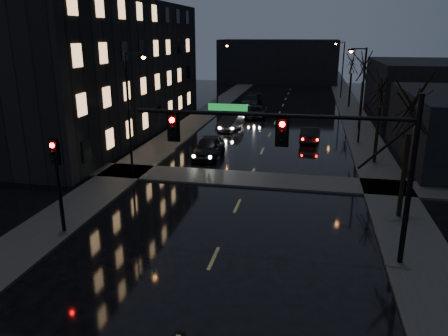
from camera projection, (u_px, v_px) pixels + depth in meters
The scene contains 21 objects.
sidewalk_left at pixel (191, 124), 45.28m from camera, with size 3.00×140.00×0.12m, color #2D2D2B.
sidewalk_right at pixel (361, 131), 42.09m from camera, with size 3.00×140.00×0.12m, color #2D2D2B.
sidewalk_cross at pixel (249, 179), 28.22m from camera, with size 40.00×3.00×0.12m, color #2D2D2B.
apartment_block at pixel (91, 68), 40.35m from camera, with size 12.00×30.00×12.00m, color black.
commercial_right_far at pixel (427, 87), 51.80m from camera, with size 12.00×18.00×6.00m, color black.
far_block at pixel (278, 61), 83.37m from camera, with size 22.00×10.00×8.00m, color black.
signal_mast at pixel (313, 145), 17.18m from camera, with size 11.11×0.41×7.00m.
signal_pole_left at pixel (57, 173), 19.86m from camera, with size 0.35×0.41×4.53m.
tree_near at pixel (414, 97), 20.61m from camera, with size 3.52×3.52×8.08m.
tree_mid_a at pixel (382, 83), 30.10m from camera, with size 3.30×3.30×7.58m.
tree_mid_b at pixel (365, 61), 41.11m from camera, with size 3.74×3.74×8.59m.
tree_far at pixel (353, 59), 54.39m from camera, with size 3.43×3.43×7.88m.
streetlight_l_near at pixel (131, 104), 27.79m from camera, with size 1.53×0.28×8.00m.
streetlight_l_far at pixel (219, 71), 53.09m from camera, with size 1.53×0.28×8.00m.
streetlight_r_mid at pixel (360, 88), 36.18m from camera, with size 1.53×0.28×8.00m.
streetlight_r_far at pixel (341, 65), 62.42m from camera, with size 1.53×0.28×8.00m.
oncoming_car_a at pixel (209, 147), 33.22m from camera, with size 1.93×4.79×1.63m, color black.
oncoming_car_b at pixel (230, 123), 42.58m from camera, with size 1.55×4.44×1.46m, color black.
oncoming_car_c at pixel (257, 112), 48.94m from camera, with size 2.21×4.79×1.33m, color black.
oncoming_car_d at pixel (251, 101), 56.17m from camera, with size 2.19×5.40×1.57m, color black.
lead_car at pixel (310, 134), 38.08m from camera, with size 1.42×4.09×1.35m, color black.
Camera 1 is at (3.67, -8.05, 9.07)m, focal length 35.00 mm.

